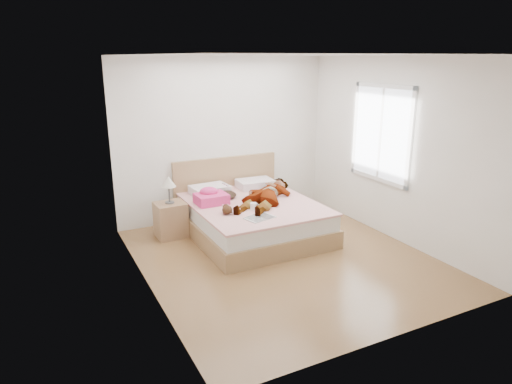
# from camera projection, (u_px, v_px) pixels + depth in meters

# --- Properties ---
(ground) EXTENTS (4.00, 4.00, 0.00)m
(ground) POSITION_uv_depth(u_px,v_px,m) (285.00, 259.00, 6.06)
(ground) COLOR #4F3218
(ground) RESTS_ON ground
(woman) EXTENTS (1.65, 1.61, 0.23)m
(woman) POSITION_uv_depth(u_px,v_px,m) (267.00, 192.00, 6.85)
(woman) COLOR white
(woman) RESTS_ON bed
(hair) EXTENTS (0.57, 0.65, 0.08)m
(hair) POSITION_uv_depth(u_px,v_px,m) (220.00, 194.00, 7.01)
(hair) COLOR black
(hair) RESTS_ON bed
(phone) EXTENTS (0.11, 0.11, 0.06)m
(phone) POSITION_uv_depth(u_px,v_px,m) (226.00, 184.00, 6.95)
(phone) COLOR silver
(phone) RESTS_ON bed
(room_shell) EXTENTS (4.00, 4.00, 4.00)m
(room_shell) POSITION_uv_depth(u_px,v_px,m) (381.00, 134.00, 6.66)
(room_shell) COLOR white
(room_shell) RESTS_ON ground
(bed) EXTENTS (1.80, 2.08, 1.00)m
(bed) POSITION_uv_depth(u_px,v_px,m) (250.00, 216.00, 6.87)
(bed) COLOR olive
(bed) RESTS_ON ground
(towel) EXTENTS (0.46, 0.39, 0.24)m
(towel) POSITION_uv_depth(u_px,v_px,m) (211.00, 197.00, 6.67)
(towel) COLOR #DE3C6B
(towel) RESTS_ON bed
(magazine) EXTENTS (0.44, 0.34, 0.02)m
(magazine) POSITION_uv_depth(u_px,v_px,m) (260.00, 218.00, 6.08)
(magazine) COLOR white
(magazine) RESTS_ON bed
(coffee_mug) EXTENTS (0.14, 0.11, 0.10)m
(coffee_mug) POSITION_uv_depth(u_px,v_px,m) (254.00, 206.00, 6.40)
(coffee_mug) COLOR white
(coffee_mug) RESTS_ON bed
(plush_toy) EXTENTS (0.17, 0.23, 0.12)m
(plush_toy) POSITION_uv_depth(u_px,v_px,m) (227.00, 209.00, 6.24)
(plush_toy) COLOR black
(plush_toy) RESTS_ON bed
(nightstand) EXTENTS (0.44, 0.39, 0.93)m
(nightstand) POSITION_uv_depth(u_px,v_px,m) (171.00, 217.00, 6.73)
(nightstand) COLOR brown
(nightstand) RESTS_ON ground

